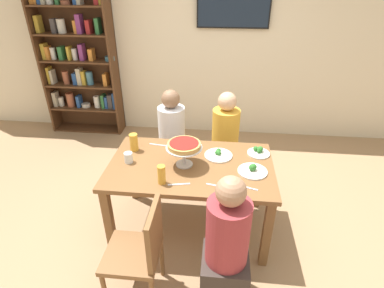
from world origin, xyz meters
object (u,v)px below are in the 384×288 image
beer_glass_amber_short (134,142)px  diner_far_right (224,147)px  beer_glass_amber_tall (162,175)px  salad_plate_spare (218,155)px  cutlery_fork_far (217,186)px  television (234,6)px  cutlery_knife_near (158,145)px  salad_plate_far_diner (253,170)px  dining_table (191,173)px  salad_plate_near_diner (259,152)px  deep_dish_pizza_stand (184,147)px  diner_far_left (172,144)px  cutlery_fork_near (247,187)px  water_glass_clear_near (128,158)px  bookshelf (78,58)px  chair_near_left (141,249)px  diner_near_right (226,254)px  cutlery_knife_far (179,184)px

beer_glass_amber_short → diner_far_right: bearing=33.3°
diner_far_right → beer_glass_amber_tall: 1.22m
salad_plate_spare → cutlery_fork_far: bearing=-89.5°
television → cutlery_knife_near: size_ratio=5.34×
television → beer_glass_amber_short: television is taller
salad_plate_far_diner → cutlery_knife_near: bearing=157.7°
dining_table → salad_plate_far_diner: bearing=-6.5°
television → cutlery_knife_near: 2.22m
salad_plate_near_diner → deep_dish_pizza_stand: bearing=-158.7°
diner_far_left → cutlery_fork_far: diner_far_left is taller
salad_plate_near_diner → beer_glass_amber_tall: beer_glass_amber_tall is taller
salad_plate_far_diner → cutlery_fork_near: 0.24m
salad_plate_spare → salad_plate_far_diner: bearing=-37.3°
diner_far_left → salad_plate_spare: 0.85m
deep_dish_pizza_stand → water_glass_clear_near: deep_dish_pizza_stand is taller
bookshelf → television: 2.33m
water_glass_clear_near → cutlery_fork_near: water_glass_clear_near is taller
diner_far_left → cutlery_knife_near: size_ratio=6.39×
beer_glass_amber_short → bookshelf: bearing=125.9°
deep_dish_pizza_stand → beer_glass_amber_tall: size_ratio=1.95×
deep_dish_pizza_stand → cutlery_knife_near: deep_dish_pizza_stand is taller
salad_plate_spare → cutlery_knife_near: (-0.60, 0.14, -0.01)m
salad_plate_far_diner → cutlery_fork_near: (-0.06, -0.23, -0.02)m
chair_near_left → beer_glass_amber_short: size_ratio=5.16×
salad_plate_near_diner → cutlery_knife_near: (-0.97, 0.06, -0.02)m
beer_glass_amber_tall → television: bearing=77.4°
diner_far_right → diner_near_right: size_ratio=1.00×
television → diner_far_right: television is taller
salad_plate_far_diner → bookshelf: bearing=139.4°
chair_near_left → water_glass_clear_near: 0.85m
chair_near_left → salad_plate_spare: chair_near_left is taller
deep_dish_pizza_stand → salad_plate_far_diner: size_ratio=1.25×
beer_glass_amber_tall → cutlery_knife_near: size_ratio=0.90×
water_glass_clear_near → bookshelf: bearing=123.0°
cutlery_fork_far → diner_far_left: bearing=129.8°
beer_glass_amber_short → cutlery_fork_far: 0.95m
diner_far_right → cutlery_knife_near: bearing=-55.5°
dining_table → salad_plate_near_diner: size_ratio=7.00×
diner_far_left → salad_plate_spare: (0.54, -0.60, 0.26)m
diner_far_right → salad_plate_near_diner: 0.66m
diner_near_right → cutlery_fork_near: (0.15, 0.45, 0.25)m
salad_plate_near_diner → cutlery_fork_near: bearing=-104.4°
deep_dish_pizza_stand → cutlery_fork_near: bearing=-27.3°
water_glass_clear_near → cutlery_knife_far: (0.50, -0.28, -0.05)m
cutlery_knife_far → diner_far_left: bearing=91.3°
deep_dish_pizza_stand → diner_far_left: bearing=107.4°
salad_plate_far_diner → water_glass_clear_near: bearing=178.1°
bookshelf → diner_far_right: 2.60m
diner_far_left → salad_plate_far_diner: diner_far_left is taller
water_glass_clear_near → cutlery_knife_near: water_glass_clear_near is taller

